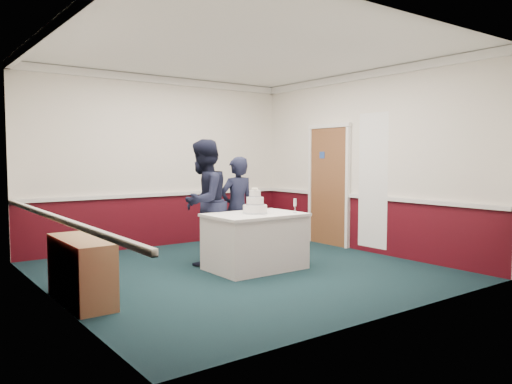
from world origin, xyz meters
TOP-DOWN VIEW (x-y plane):
  - ground at (0.00, 0.00)m, footprint 5.00×5.00m
  - room_shell at (0.08, 0.61)m, footprint 5.00×5.00m
  - sideboard at (-2.28, -0.20)m, footprint 0.41×1.20m
  - cake_table at (0.21, -0.01)m, footprint 1.32×0.92m
  - wedding_cake at (0.21, -0.01)m, footprint 0.35×0.35m
  - cake_knife at (0.18, -0.21)m, footprint 0.03×0.22m
  - champagne_flute at (0.71, -0.29)m, footprint 0.05×0.05m
  - person_man at (-0.20, 0.71)m, footprint 1.13×1.07m
  - person_woman at (0.39, 0.69)m, footprint 0.59×0.40m

SIDE VIEW (x-z plane):
  - ground at x=0.00m, z-range 0.00..0.00m
  - sideboard at x=-2.28m, z-range 0.00..0.70m
  - cake_table at x=0.21m, z-range 0.01..0.80m
  - cake_knife at x=0.18m, z-range 0.79..0.79m
  - person_woman at x=0.39m, z-range 0.00..1.59m
  - wedding_cake at x=0.21m, z-range 0.72..1.08m
  - person_man at x=-0.20m, z-range 0.00..1.84m
  - champagne_flute at x=0.71m, z-range 0.83..1.03m
  - room_shell at x=0.08m, z-range 0.47..3.47m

